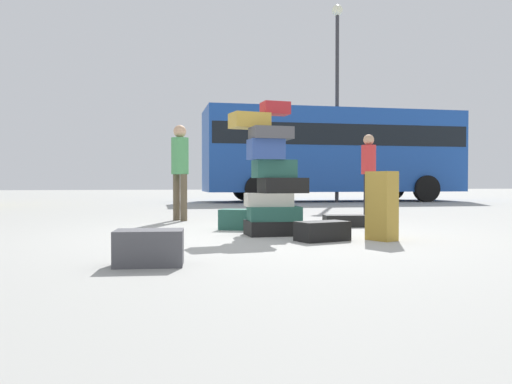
# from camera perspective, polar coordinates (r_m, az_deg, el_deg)

# --- Properties ---
(ground_plane) EXTENTS (80.00, 80.00, 0.00)m
(ground_plane) POSITION_cam_1_polar(r_m,az_deg,el_deg) (6.34, 0.47, -4.92)
(ground_plane) COLOR #9E9E99
(suitcase_tower) EXTENTS (0.97, 0.69, 1.72)m
(suitcase_tower) POSITION_cam_1_polar(r_m,az_deg,el_deg) (6.40, 1.73, 1.43)
(suitcase_tower) COLOR black
(suitcase_tower) RESTS_ON ground
(suitcase_tan_left_side) EXTENTS (0.32, 0.38, 0.79)m
(suitcase_tan_left_side) POSITION_cam_1_polar(r_m,az_deg,el_deg) (5.92, 14.06, -1.54)
(suitcase_tan_left_side) COLOR #B28C33
(suitcase_tan_left_side) RESTS_ON ground
(suitcase_charcoal_foreground_far) EXTENTS (0.57, 0.38, 0.29)m
(suitcase_charcoal_foreground_far) POSITION_cam_1_polar(r_m,az_deg,el_deg) (4.13, -12.01, -6.19)
(suitcase_charcoal_foreground_far) COLOR #4C4C51
(suitcase_charcoal_foreground_far) RESTS_ON ground
(suitcase_teal_right_side) EXTENTS (0.84, 0.62, 0.29)m
(suitcase_teal_right_side) POSITION_cam_1_polar(r_m,az_deg,el_deg) (7.08, -0.97, -3.12)
(suitcase_teal_right_side) COLOR #26594C
(suitcase_teal_right_side) RESTS_ON ground
(suitcase_black_upright_blue) EXTENTS (0.64, 0.41, 0.18)m
(suitcase_black_upright_blue) POSITION_cam_1_polar(r_m,az_deg,el_deg) (7.66, 9.98, -3.23)
(suitcase_black_upright_blue) COLOR black
(suitcase_black_upright_blue) RESTS_ON ground
(suitcase_black_foreground_near) EXTENTS (0.65, 0.47, 0.22)m
(suitcase_black_foreground_near) POSITION_cam_1_polar(r_m,az_deg,el_deg) (5.78, 7.53, -4.41)
(suitcase_black_foreground_near) COLOR black
(suitcase_black_foreground_near) RESTS_ON ground
(person_bearded_onlooker) EXTENTS (0.30, 0.31, 1.66)m
(person_bearded_onlooker) POSITION_cam_1_polar(r_m,az_deg,el_deg) (8.83, -8.61, 3.19)
(person_bearded_onlooker) COLOR brown
(person_bearded_onlooker) RESTS_ON ground
(person_tourist_with_camera) EXTENTS (0.30, 0.30, 1.65)m
(person_tourist_with_camera) POSITION_cam_1_polar(r_m,az_deg,el_deg) (10.61, 12.64, 2.82)
(person_tourist_with_camera) COLOR black
(person_tourist_with_camera) RESTS_ON ground
(parked_bus) EXTENTS (9.01, 2.82, 3.15)m
(parked_bus) POSITION_cam_1_polar(r_m,az_deg,el_deg) (18.00, 8.66, 4.81)
(parked_bus) COLOR #1E4CA5
(parked_bus) RESTS_ON ground
(lamp_post) EXTENTS (0.36, 0.36, 6.52)m
(lamp_post) POSITION_cam_1_polar(r_m,az_deg,el_deg) (17.25, 9.19, 12.96)
(lamp_post) COLOR #333338
(lamp_post) RESTS_ON ground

